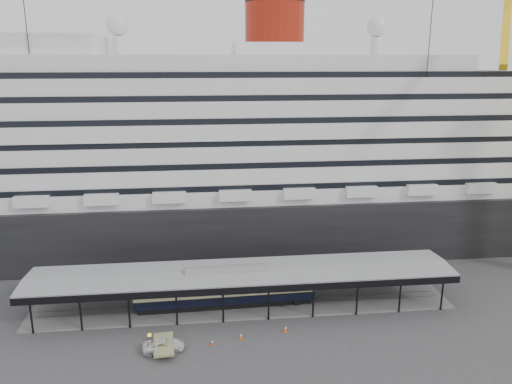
% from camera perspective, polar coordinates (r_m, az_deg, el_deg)
% --- Properties ---
extents(ground, '(200.00, 200.00, 0.00)m').
position_cam_1_polar(ground, '(64.76, -1.07, -14.91)').
color(ground, '#3A3A3D').
rests_on(ground, ground).
extents(cruise_ship, '(130.00, 30.00, 43.90)m').
position_cam_1_polar(cruise_ship, '(89.17, -3.07, 5.96)').
color(cruise_ship, black).
rests_on(cruise_ship, ground).
extents(platform_canopy, '(56.00, 9.18, 5.30)m').
position_cam_1_polar(platform_canopy, '(68.05, -1.49, -11.10)').
color(platform_canopy, slate).
rests_on(platform_canopy, ground).
extents(port_truck, '(4.85, 2.55, 1.30)m').
position_cam_1_polar(port_truck, '(60.35, -10.50, -16.88)').
color(port_truck, silver).
rests_on(port_truck, ground).
extents(pullman_carriage, '(23.99, 3.77, 23.48)m').
position_cam_1_polar(pullman_carriage, '(67.71, -3.49, -10.82)').
color(pullman_carriage, black).
rests_on(pullman_carriage, ground).
extents(traffic_cone_left, '(0.48, 0.48, 0.79)m').
position_cam_1_polar(traffic_cone_left, '(61.67, -1.73, -16.14)').
color(traffic_cone_left, '#DC540C').
rests_on(traffic_cone_left, ground).
extents(traffic_cone_mid, '(0.47, 0.47, 0.71)m').
position_cam_1_polar(traffic_cone_mid, '(60.79, -5.01, -16.75)').
color(traffic_cone_mid, '#F6370D').
rests_on(traffic_cone_mid, ground).
extents(traffic_cone_right, '(0.43, 0.43, 0.80)m').
position_cam_1_polar(traffic_cone_right, '(63.19, 3.41, -15.33)').
color(traffic_cone_right, '#E54D0C').
rests_on(traffic_cone_right, ground).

